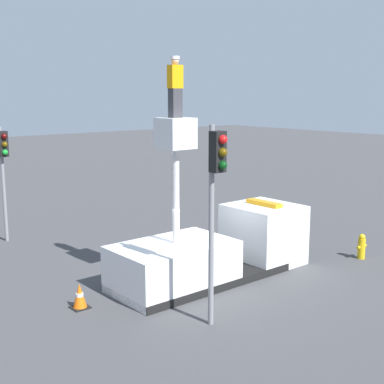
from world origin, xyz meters
TOP-DOWN VIEW (x-y plane):
  - ground_plane at (0.00, 0.00)m, footprint 120.00×120.00m
  - bucket_truck at (0.63, 0.00)m, footprint 6.98×2.38m
  - worker at (-0.98, 0.00)m, footprint 0.40×0.26m
  - traffic_light_pole at (-1.93, -2.79)m, footprint 0.34×0.57m
  - traffic_light_across at (-2.95, 8.43)m, footprint 0.34×0.57m
  - fire_hydrant at (5.98, -2.01)m, footprint 0.51×0.27m
  - traffic_cone_rear at (-4.02, 0.49)m, footprint 0.49×0.49m

SIDE VIEW (x-z plane):
  - ground_plane at x=0.00m, z-range 0.00..0.00m
  - traffic_cone_rear at x=-4.02m, z-range -0.02..0.69m
  - fire_hydrant at x=5.98m, z-range -0.01..0.90m
  - bucket_truck at x=0.63m, z-range -1.71..3.49m
  - traffic_light_across at x=-2.95m, z-range 0.97..5.57m
  - traffic_light_pole at x=-1.93m, z-range 1.08..6.24m
  - worker at x=-0.98m, z-range 5.21..6.95m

